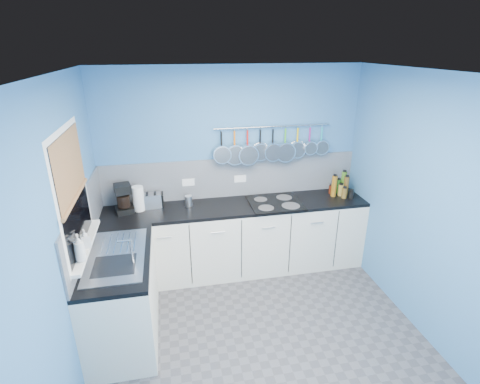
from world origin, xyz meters
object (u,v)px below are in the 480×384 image
object	(u,v)px
toaster	(152,201)
coffee_maker	(123,199)
paper_towel	(138,199)
soap_bottle_a	(79,248)
hob	(275,203)
canister	(189,201)
soap_bottle_b	(85,238)

from	to	relation	value
toaster	coffee_maker	bearing A→B (deg)	-172.12
coffee_maker	paper_towel	bearing A→B (deg)	-7.63
soap_bottle_a	hob	bearing A→B (deg)	29.38
soap_bottle_a	toaster	size ratio (longest dim) A/B	0.92
coffee_maker	canister	bearing A→B (deg)	-12.43
soap_bottle_a	soap_bottle_b	size ratio (longest dim) A/B	1.39
soap_bottle_b	coffee_maker	distance (m)	1.05
soap_bottle_b	canister	size ratio (longest dim) A/B	1.30
soap_bottle_a	paper_towel	bearing A→B (deg)	72.87
coffee_maker	toaster	xyz separation A→B (m)	(0.30, 0.08, -0.08)
coffee_maker	toaster	bearing A→B (deg)	0.89
soap_bottle_a	soap_bottle_b	distance (m)	0.22
soap_bottle_b	canister	world-z (taller)	soap_bottle_b
soap_bottle_b	soap_bottle_a	bearing A→B (deg)	-90.00
soap_bottle_a	soap_bottle_b	bearing A→B (deg)	90.00
toaster	canister	size ratio (longest dim) A/B	1.96
soap_bottle_a	canister	distance (m)	1.60
canister	soap_bottle_a	bearing A→B (deg)	-127.33
soap_bottle_a	toaster	bearing A→B (deg)	68.16
soap_bottle_b	canister	xyz separation A→B (m)	(0.96, 1.04, -0.17)
soap_bottle_b	hob	world-z (taller)	soap_bottle_b
soap_bottle_b	coffee_maker	xyz separation A→B (m)	(0.22, 1.02, -0.07)
soap_bottle_a	toaster	distance (m)	1.43
soap_bottle_b	toaster	bearing A→B (deg)	64.35
paper_towel	toaster	size ratio (longest dim) A/B	1.13
soap_bottle_a	toaster	xyz separation A→B (m)	(0.53, 1.32, -0.19)
paper_towel	hob	bearing A→B (deg)	-4.57
soap_bottle_b	paper_towel	bearing A→B (deg)	69.55
soap_bottle_a	hob	distance (m)	2.31
paper_towel	canister	size ratio (longest dim) A/B	2.22
coffee_maker	hob	size ratio (longest dim) A/B	0.53
paper_towel	canister	xyz separation A→B (m)	(0.57, 0.00, -0.08)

